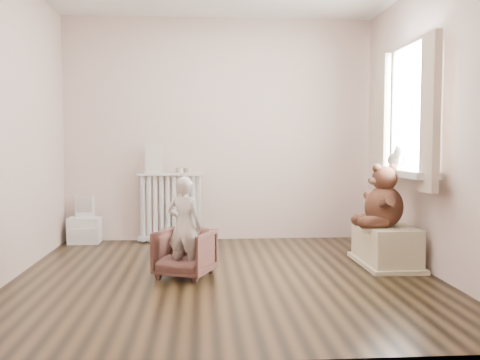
{
  "coord_description": "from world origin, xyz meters",
  "views": [
    {
      "loc": [
        -0.21,
        -4.52,
        1.15
      ],
      "look_at": [
        0.15,
        0.45,
        0.8
      ],
      "focal_mm": 40.0,
      "sensor_mm": 36.0,
      "label": 1
    }
  ],
  "objects": [
    {
      "name": "floor",
      "position": [
        0.0,
        0.0,
        0.0
      ],
      "size": [
        3.6,
        3.6,
        0.01
      ],
      "primitive_type": "cube",
      "color": "black",
      "rests_on": "ground"
    },
    {
      "name": "teddy_bear",
      "position": [
        1.46,
        0.25,
        0.67
      ],
      "size": [
        0.49,
        0.39,
        0.57
      ],
      "primitive_type": null,
      "rotation": [
        0.0,
        0.0,
        0.07
      ],
      "color": "#381C12",
      "rests_on": "toy_bench"
    },
    {
      "name": "tin_a",
      "position": [
        -0.46,
        1.68,
        0.83
      ],
      "size": [
        0.1,
        0.1,
        0.06
      ],
      "primitive_type": "cylinder",
      "color": "#A59E8C",
      "rests_on": "radiator"
    },
    {
      "name": "curtain_right",
      "position": [
        1.65,
        0.87,
        1.39
      ],
      "size": [
        0.06,
        0.26,
        1.3
      ],
      "primitive_type": "cube",
      "color": "beige",
      "rests_on": "right_wall"
    },
    {
      "name": "armchair",
      "position": [
        -0.36,
        0.01,
        0.2
      ],
      "size": [
        0.58,
        0.59,
        0.41
      ],
      "primitive_type": "imported",
      "rotation": [
        0.0,
        0.0,
        -0.4
      ],
      "color": "brown",
      "rests_on": "floor"
    },
    {
      "name": "window",
      "position": [
        1.76,
        0.3,
        1.45
      ],
      "size": [
        0.03,
        0.9,
        1.1
      ],
      "primitive_type": "cube",
      "color": "white",
      "rests_on": "right_wall"
    },
    {
      "name": "toy_vanity",
      "position": [
        -1.55,
        1.65,
        0.28
      ],
      "size": [
        0.35,
        0.25,
        0.54
      ],
      "primitive_type": "cube",
      "color": "silver",
      "rests_on": "floor"
    },
    {
      "name": "back_wall",
      "position": [
        0.0,
        1.8,
        1.3
      ],
      "size": [
        3.6,
        0.02,
        2.6
      ],
      "primitive_type": "cube",
      "color": "beige",
      "rests_on": "ground"
    },
    {
      "name": "window_sill",
      "position": [
        1.67,
        0.3,
        0.87
      ],
      "size": [
        0.22,
        1.1,
        0.06
      ],
      "primitive_type": "cube",
      "color": "silver",
      "rests_on": "right_wall"
    },
    {
      "name": "child",
      "position": [
        -0.36,
        -0.04,
        0.44
      ],
      "size": [
        0.36,
        0.31,
        0.85
      ],
      "primitive_type": "imported",
      "rotation": [
        0.0,
        0.0,
        2.74
      ],
      "color": "beige",
      "rests_on": "armchair"
    },
    {
      "name": "front_wall",
      "position": [
        0.0,
        -1.8,
        1.3
      ],
      "size": [
        3.6,
        0.02,
        2.6
      ],
      "primitive_type": "cube",
      "color": "beige",
      "rests_on": "ground"
    },
    {
      "name": "tin_b",
      "position": [
        -0.37,
        1.68,
        0.83
      ],
      "size": [
        0.1,
        0.1,
        0.06
      ],
      "primitive_type": "cylinder",
      "color": "#A59E8C",
      "rests_on": "radiator"
    },
    {
      "name": "right_wall",
      "position": [
        1.8,
        0.0,
        1.3
      ],
      "size": [
        0.02,
        3.6,
        2.6
      ],
      "primitive_type": "cube",
      "color": "beige",
      "rests_on": "ground"
    },
    {
      "name": "plush_cat",
      "position": [
        1.66,
        0.49,
        1.0
      ],
      "size": [
        0.22,
        0.29,
        0.22
      ],
      "primitive_type": null,
      "rotation": [
        0.0,
        0.0,
        0.26
      ],
      "color": "slate",
      "rests_on": "window_sill"
    },
    {
      "name": "radiator",
      "position": [
        -0.57,
        1.68,
        0.39
      ],
      "size": [
        0.76,
        0.14,
        0.8
      ],
      "primitive_type": "cube",
      "color": "silver",
      "rests_on": "floor"
    },
    {
      "name": "paper_doll",
      "position": [
        -0.75,
        1.68,
        0.97
      ],
      "size": [
        0.2,
        0.02,
        0.33
      ],
      "primitive_type": "cube",
      "color": "beige",
      "rests_on": "radiator"
    },
    {
      "name": "left_wall",
      "position": [
        -1.8,
        0.0,
        1.3
      ],
      "size": [
        0.02,
        3.6,
        2.6
      ],
      "primitive_type": "cube",
      "color": "beige",
      "rests_on": "ground"
    },
    {
      "name": "toy_bench",
      "position": [
        1.52,
        0.34,
        0.2
      ],
      "size": [
        0.43,
        0.81,
        0.38
      ],
      "primitive_type": "cube",
      "color": "beige",
      "rests_on": "floor"
    },
    {
      "name": "curtain_left",
      "position": [
        1.65,
        -0.27,
        1.39
      ],
      "size": [
        0.06,
        0.26,
        1.3
      ],
      "primitive_type": "cube",
      "color": "beige",
      "rests_on": "right_wall"
    }
  ]
}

